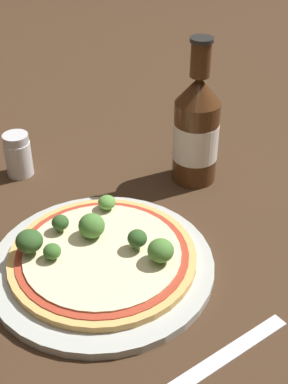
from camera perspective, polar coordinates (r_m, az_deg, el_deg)
The scene contains 13 objects.
ground_plane at distance 0.72m, azimuth -5.99°, elevation -7.86°, with size 3.00×3.00×0.00m, color #3D2819.
plate at distance 0.72m, azimuth -4.51°, elevation -7.78°, with size 0.30×0.30×0.01m.
pizza at distance 0.71m, azimuth -4.46°, elevation -6.81°, with size 0.25×0.25×0.01m.
broccoli_floret_0 at distance 0.77m, azimuth -3.98°, elevation -1.11°, with size 0.03×0.03×0.02m.
broccoli_floret_1 at distance 0.72m, azimuth -5.60°, elevation -3.61°, with size 0.04×0.04×0.03m.
broccoli_floret_2 at distance 0.74m, azimuth -8.92°, elevation -3.25°, with size 0.02×0.02×0.02m.
broccoli_floret_3 at distance 0.68m, azimuth 1.79°, elevation -6.26°, with size 0.03×0.03×0.03m.
broccoli_floret_4 at distance 0.71m, azimuth -12.14°, elevation -5.14°, with size 0.04×0.04×0.03m.
broccoli_floret_5 at distance 0.70m, azimuth -0.72°, elevation -4.99°, with size 0.03×0.03×0.03m.
broccoli_floret_6 at distance 0.70m, azimuth -9.78°, elevation -6.27°, with size 0.02×0.02×0.02m.
beer_bottle at distance 0.85m, azimuth 5.59°, elevation 6.64°, with size 0.07×0.07×0.24m.
pepper_shaker at distance 0.91m, azimuth -13.29°, elevation 3.87°, with size 0.04×0.04×0.07m.
fork at distance 0.62m, azimuth 8.00°, elevation -17.27°, with size 0.08×0.19×0.00m.
Camera 1 is at (0.36, -0.39, 0.49)m, focal length 50.00 mm.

